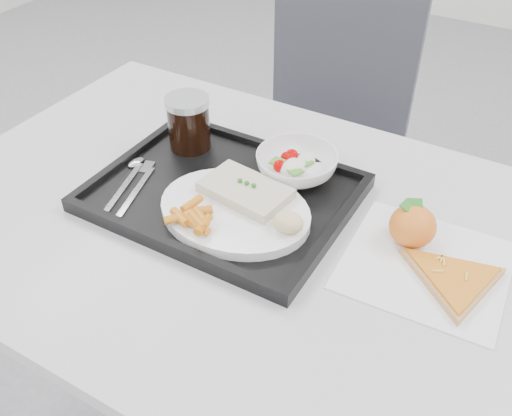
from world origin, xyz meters
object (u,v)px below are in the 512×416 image
object	(u,v)px
dinner_plate	(235,211)
cola_glass	(189,122)
tray	(223,194)
salad_bowl	(297,165)
pizza_slice	(453,279)
tangerine	(413,226)
table	(249,248)
chair	(322,129)

from	to	relation	value
dinner_plate	cola_glass	distance (m)	0.24
tray	salad_bowl	distance (m)	0.15
pizza_slice	tray	bearing A→B (deg)	179.60
tangerine	pizza_slice	bearing A→B (deg)	-33.87
tangerine	pizza_slice	world-z (taller)	tangerine
tray	table	bearing A→B (deg)	-22.12
table	pizza_slice	world-z (taller)	pizza_slice
table	tangerine	distance (m)	0.29
cola_glass	chair	bearing A→B (deg)	83.86
dinner_plate	tray	bearing A→B (deg)	139.90
salad_bowl	cola_glass	world-z (taller)	cola_glass
tray	cola_glass	bearing A→B (deg)	145.61
table	dinner_plate	world-z (taller)	dinner_plate
tray	dinner_plate	distance (m)	0.07
salad_bowl	cola_glass	size ratio (longest dim) A/B	1.41
pizza_slice	tangerine	bearing A→B (deg)	146.13
table	tray	distance (m)	0.11
chair	pizza_slice	world-z (taller)	chair
salad_bowl	pizza_slice	size ratio (longest dim) A/B	0.64
tangerine	table	bearing A→B (deg)	-161.93
chair	tangerine	xyz separation A→B (m)	(0.41, -0.58, 0.25)
cola_glass	tray	bearing A→B (deg)	-34.39
pizza_slice	cola_glass	bearing A→B (deg)	170.05
chair	dinner_plate	world-z (taller)	chair
tray	dinner_plate	xyz separation A→B (m)	(0.05, -0.05, 0.02)
table	salad_bowl	world-z (taller)	salad_bowl
chair	pizza_slice	size ratio (longest dim) A/B	3.91
tray	chair	bearing A→B (deg)	97.25
tray	salad_bowl	world-z (taller)	salad_bowl
chair	dinner_plate	size ratio (longest dim) A/B	3.44
chair	tray	world-z (taller)	chair
cola_glass	pizza_slice	distance (m)	0.57
dinner_plate	tangerine	xyz separation A→B (m)	(0.28, 0.10, 0.01)
table	cola_glass	world-z (taller)	cola_glass
tray	tangerine	size ratio (longest dim) A/B	5.80
tray	tangerine	distance (m)	0.34
table	salad_bowl	size ratio (longest dim) A/B	7.89
chair	table	bearing A→B (deg)	-77.10
salad_bowl	dinner_plate	bearing A→B (deg)	-103.39
salad_bowl	tangerine	size ratio (longest dim) A/B	1.96
cola_glass	pizza_slice	bearing A→B (deg)	-9.95
cola_glass	pizza_slice	xyz separation A→B (m)	(0.56, -0.10, -0.06)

